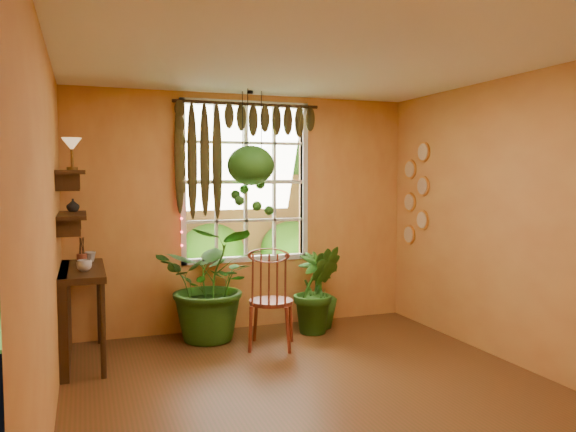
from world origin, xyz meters
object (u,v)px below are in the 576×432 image
counter_ledge (71,305)px  potted_plant_mid (318,290)px  windsor_chair (271,314)px  hanging_basket (251,168)px  potted_plant_left (213,283)px

counter_ledge → potted_plant_mid: bearing=2.8°
counter_ledge → windsor_chair: bearing=-6.6°
hanging_basket → windsor_chair: bearing=-85.8°
potted_plant_left → potted_plant_mid: size_ratio=1.26×
counter_ledge → windsor_chair: windsor_chair is taller
counter_ledge → hanging_basket: size_ratio=0.86×
hanging_basket → potted_plant_mid: bearing=-16.8°
counter_ledge → potted_plant_left: size_ratio=0.96×
potted_plant_left → potted_plant_mid: (1.17, -0.13, -0.13)m
windsor_chair → potted_plant_left: potted_plant_left is taller
potted_plant_left → hanging_basket: bearing=10.6°
counter_ledge → potted_plant_mid: 2.59m
counter_ledge → potted_plant_left: 1.45m
potted_plant_left → potted_plant_mid: potted_plant_left is taller
counter_ledge → hanging_basket: hanging_basket is taller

